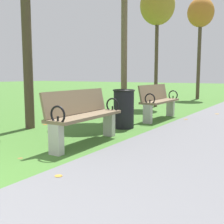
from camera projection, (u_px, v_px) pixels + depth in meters
park_bench_2 at (83, 115)px, 4.68m from camera, size 0.52×1.61×0.90m
park_bench_3 at (158, 101)px, 7.30m from camera, size 0.48×1.60×0.90m
tree_4 at (157, 7)px, 9.86m from camera, size 1.22×1.22×4.24m
tree_5 at (201, 15)px, 13.11m from camera, size 1.22×1.22×4.71m
trash_bin at (124, 109)px, 6.10m from camera, size 0.48×0.48×0.84m
scattered_leaves at (144, 126)px, 6.27m from camera, size 5.31×11.24×0.02m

